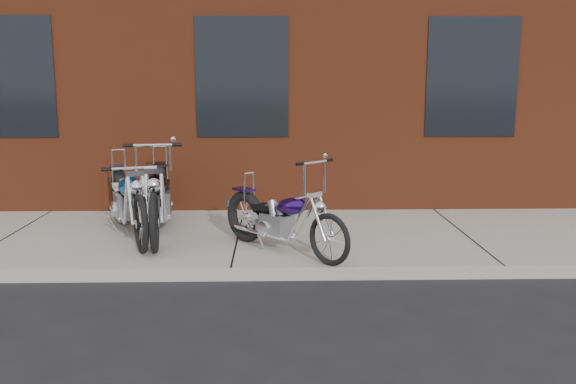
{
  "coord_description": "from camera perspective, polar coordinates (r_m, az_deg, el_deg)",
  "views": [
    {
      "loc": [
        0.47,
        -6.35,
        2.15
      ],
      "look_at": [
        0.64,
        0.8,
        0.84
      ],
      "focal_mm": 38.0,
      "sensor_mm": 36.0,
      "label": 1
    }
  ],
  "objects": [
    {
      "name": "ground",
      "position": [
        6.72,
        -5.36,
        -8.32
      ],
      "size": [
        120.0,
        120.0,
        0.0
      ],
      "primitive_type": "plane",
      "color": "#242428",
      "rests_on": "ground"
    },
    {
      "name": "chopper_purple",
      "position": [
        7.18,
        -0.63,
        -2.77
      ],
      "size": [
        1.45,
        1.56,
        1.14
      ],
      "rotation": [
        0.0,
        0.0,
        -0.82
      ],
      "color": "black",
      "rests_on": "sidewalk"
    },
    {
      "name": "sidewalk",
      "position": [
        8.13,
        -4.65,
        -4.44
      ],
      "size": [
        22.0,
        3.0,
        0.15
      ],
      "primitive_type": "cube",
      "color": "#A3A19B",
      "rests_on": "ground"
    },
    {
      "name": "chopper_blue",
      "position": [
        8.2,
        -14.72,
        -0.96
      ],
      "size": [
        1.03,
        2.3,
        1.06
      ],
      "rotation": [
        0.0,
        0.0,
        -1.19
      ],
      "color": "black",
      "rests_on": "sidewalk"
    },
    {
      "name": "chopper_third",
      "position": [
        8.21,
        -12.03,
        -0.74
      ],
      "size": [
        0.62,
        2.49,
        1.26
      ],
      "rotation": [
        0.0,
        0.0,
        -1.44
      ],
      "color": "black",
      "rests_on": "sidewalk"
    }
  ]
}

